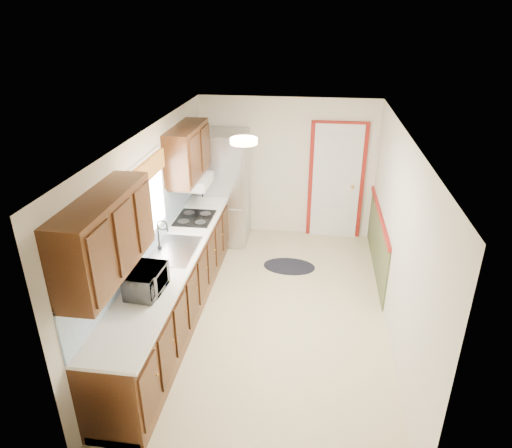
% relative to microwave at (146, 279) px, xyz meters
% --- Properties ---
extents(room_shell, '(3.20, 5.20, 2.52)m').
position_rel_microwave_xyz_m(room_shell, '(1.20, 1.13, 0.09)').
color(room_shell, beige).
rests_on(room_shell, ground).
extents(kitchen_run, '(0.63, 4.00, 2.20)m').
position_rel_microwave_xyz_m(kitchen_run, '(-0.04, 0.84, -0.30)').
color(kitchen_run, '#3C1E0D').
rests_on(kitchen_run, ground).
extents(back_wall_trim, '(1.12, 2.30, 2.08)m').
position_rel_microwave_xyz_m(back_wall_trim, '(2.19, 3.34, -0.22)').
color(back_wall_trim, maroon).
rests_on(back_wall_trim, ground).
extents(ceiling_fixture, '(0.30, 0.30, 0.06)m').
position_rel_microwave_xyz_m(ceiling_fixture, '(0.90, 0.93, 1.25)').
color(ceiling_fixture, '#FFD88C').
rests_on(ceiling_fixture, room_shell).
extents(microwave, '(0.30, 0.50, 0.33)m').
position_rel_microwave_xyz_m(microwave, '(0.00, 0.00, 0.00)').
color(microwave, white).
rests_on(microwave, kitchen_run).
extents(refrigerator, '(0.82, 0.81, 1.90)m').
position_rel_microwave_xyz_m(refrigerator, '(0.18, 3.18, -0.15)').
color(refrigerator, '#B7B7BC').
rests_on(refrigerator, ground).
extents(rug, '(0.83, 0.55, 0.01)m').
position_rel_microwave_xyz_m(rug, '(1.37, 2.35, -1.10)').
color(rug, black).
rests_on(rug, ground).
extents(cooktop, '(0.51, 0.61, 0.02)m').
position_rel_microwave_xyz_m(cooktop, '(0.01, 1.92, -0.16)').
color(cooktop, black).
rests_on(cooktop, kitchen_run).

